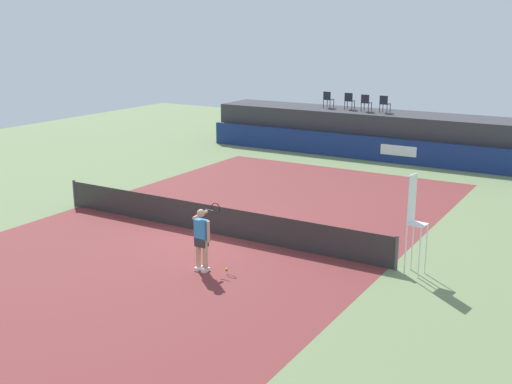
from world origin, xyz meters
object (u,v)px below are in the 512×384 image
Objects in this scene: spectator_chair_center at (366,102)px; net_post_far at (396,253)px; tennis_ball at (226,269)px; spectator_chair_right at (385,103)px; net_post_near at (75,193)px; umpire_chair at (414,217)px; tennis_player at (202,237)px; spectator_chair_left at (349,100)px; spectator_chair_far_left at (328,99)px.

spectator_chair_center is 16.71m from net_post_far.
spectator_chair_right is at bearing 96.17° from tennis_ball.
net_post_near is (-5.50, -15.06, -2.19)m from spectator_chair_center.
umpire_chair is (6.31, -15.06, -1.11)m from spectator_chair_right.
net_post_near is (-6.51, -15.08, -2.19)m from spectator_chair_right.
spectator_chair_right is at bearing 112.75° from umpire_chair.
spectator_chair_right reaches higher than net_post_far.
spectator_chair_right reaches higher than tennis_player.
umpire_chair is at bearing -61.40° from spectator_chair_left.
spectator_chair_right is at bearing 94.28° from tennis_player.
spectator_chair_far_left is 18.19m from umpire_chair.
spectator_chair_center is 16.77m from umpire_chair.
spectator_chair_center is 1.00× the size of spectator_chair_right.
tennis_player is at bearing -148.42° from tennis_ball.
tennis_ball is at bearing -80.60° from spectator_chair_center.
spectator_chair_right is 0.32× the size of umpire_chair.
net_post_far is (12.40, 0.00, 0.00)m from net_post_near.
spectator_chair_left and spectator_chair_center have the same top height.
spectator_chair_left is 0.89× the size of net_post_far.
spectator_chair_far_left is at bearing 179.97° from spectator_chair_left.
net_post_near is at bearing -101.72° from spectator_chair_far_left.
net_post_near is (-3.20, -15.41, -2.19)m from spectator_chair_far_left.
tennis_ball is at bearing -77.46° from spectator_chair_left.
spectator_chair_right is 0.50× the size of tennis_player.
spectator_chair_right is at bearing 111.35° from net_post_far.
umpire_chair reaches higher than net_post_near.
tennis_ball is at bearing -16.15° from net_post_near.
net_post_near is at bearing 163.85° from tennis_ball.
spectator_chair_left is 18.47m from tennis_ball.
spectator_chair_center is at bearing 69.93° from net_post_near.
spectator_chair_left is 13.06× the size of tennis_ball.
spectator_chair_center is at bearing 99.40° from tennis_ball.
spectator_chair_far_left is 0.89× the size of net_post_far.
spectator_chair_far_left and spectator_chair_left have the same top height.
tennis_ball is (3.97, -17.84, -2.66)m from spectator_chair_left.
spectator_chair_center is 0.50× the size of tennis_player.
spectator_chair_center is at bearing 115.94° from umpire_chair.
spectator_chair_right is at bearing -9.05° from spectator_chair_left.
umpire_chair is 12.87m from net_post_near.
spectator_chair_center is at bearing 114.60° from net_post_far.
spectator_chair_left is 18.58m from tennis_player.
spectator_chair_right is 17.99m from tennis_player.
spectator_chair_center and spectator_chair_right have the same top height.
spectator_chair_left is at bearing 100.63° from tennis_player.
net_post_far is (-0.42, -0.02, -1.09)m from umpire_chair.
spectator_chair_right is at bearing 66.66° from net_post_near.
net_post_near is at bearing -110.07° from spectator_chair_center.
spectator_chair_center is 13.06× the size of tennis_ball.
spectator_chair_far_left is 3.33m from spectator_chair_right.
spectator_chair_right is (1.00, 0.01, 0.00)m from spectator_chair_center.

